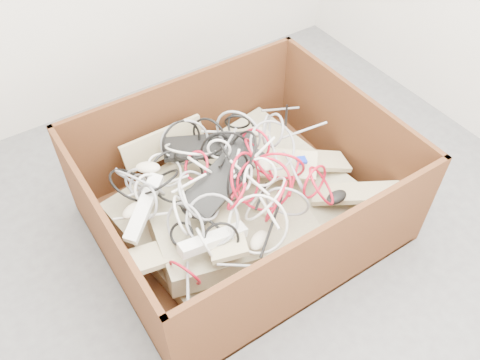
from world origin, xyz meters
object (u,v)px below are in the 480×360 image
power_strip_left (144,208)px  cardboard_box (239,207)px  power_strip_right (213,240)px  vga_plug (301,160)px

power_strip_left → cardboard_box: bearing=-49.0°
power_strip_left → power_strip_right: bearing=-101.6°
power_strip_left → vga_plug: 0.76m
power_strip_right → vga_plug: bearing=17.3°
cardboard_box → power_strip_right: (-0.28, -0.23, 0.21)m
cardboard_box → vga_plug: cardboard_box is taller
power_strip_right → vga_plug: power_strip_right is taller
power_strip_left → vga_plug: power_strip_left is taller
power_strip_right → cardboard_box: bearing=42.1°
cardboard_box → power_strip_left: bearing=170.6°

